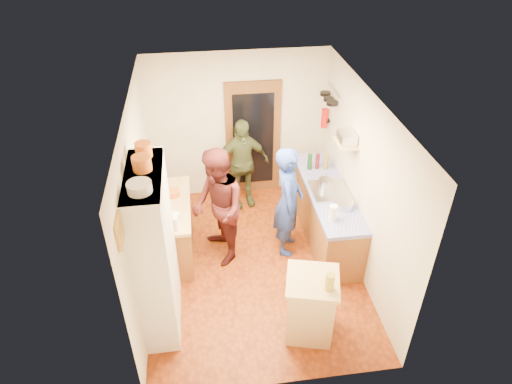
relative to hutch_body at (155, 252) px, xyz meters
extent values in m
cube|color=#8F380E|center=(1.30, 0.80, -1.11)|extent=(3.00, 4.00, 0.02)
cube|color=silver|center=(1.30, 0.80, 1.51)|extent=(3.00, 4.00, 0.02)
cube|color=beige|center=(1.30, 2.81, 0.20)|extent=(3.00, 0.02, 2.60)
cube|color=beige|center=(1.30, -1.21, 0.20)|extent=(3.00, 0.02, 2.60)
cube|color=beige|center=(-0.21, 0.80, 0.20)|extent=(0.02, 4.00, 2.60)
cube|color=beige|center=(2.81, 0.80, 0.20)|extent=(0.02, 4.00, 2.60)
cube|color=brown|center=(1.55, 2.77, -0.05)|extent=(0.95, 0.06, 2.10)
cube|color=black|center=(1.55, 2.74, -0.05)|extent=(0.70, 0.02, 1.70)
cube|color=silver|center=(0.00, 0.00, 0.00)|extent=(0.40, 1.20, 2.20)
cube|color=silver|center=(0.00, 0.00, 1.08)|extent=(0.40, 1.14, 0.04)
cylinder|color=white|center=(0.00, -0.33, 1.15)|extent=(0.25, 0.25, 0.10)
cylinder|color=orange|center=(0.00, 0.09, 1.18)|extent=(0.21, 0.21, 0.16)
cylinder|color=orange|center=(0.00, 0.39, 1.18)|extent=(0.19, 0.19, 0.17)
cube|color=#975624|center=(0.10, 1.25, -0.68)|extent=(0.60, 1.40, 0.85)
cube|color=tan|center=(0.10, 1.25, -0.23)|extent=(0.64, 1.44, 0.05)
cube|color=white|center=(0.15, 0.73, -0.10)|extent=(0.30, 0.25, 0.20)
cylinder|color=white|center=(0.05, 1.03, -0.11)|extent=(0.20, 0.20, 0.18)
cylinder|color=orange|center=(0.18, 1.46, -0.16)|extent=(0.22, 0.22, 0.09)
cube|color=tan|center=(0.12, 1.78, -0.19)|extent=(0.34, 0.27, 0.02)
cube|color=#975624|center=(2.50, 1.30, -0.68)|extent=(0.60, 2.20, 0.84)
cube|color=#1A17A4|center=(2.50, 1.30, -0.23)|extent=(0.62, 2.22, 0.06)
cube|color=silver|center=(2.50, 1.23, -0.18)|extent=(0.55, 0.58, 0.04)
cylinder|color=silver|center=(2.45, 1.32, -0.09)|extent=(0.21, 0.21, 0.13)
cylinder|color=#143F14|center=(2.35, 1.91, -0.06)|extent=(0.07, 0.07, 0.27)
cylinder|color=#591419|center=(2.48, 1.92, -0.07)|extent=(0.07, 0.07, 0.26)
cylinder|color=olive|center=(2.61, 1.88, -0.06)|extent=(0.08, 0.08, 0.28)
cylinder|color=white|center=(2.35, 0.55, -0.08)|extent=(0.11, 0.11, 0.24)
cylinder|color=silver|center=(2.60, 0.82, -0.15)|extent=(0.30, 0.30, 0.10)
cube|color=tan|center=(1.82, -0.51, -0.67)|extent=(0.67, 0.67, 0.86)
cube|color=tan|center=(1.82, -0.51, -0.22)|extent=(0.76, 0.76, 0.05)
cube|color=white|center=(1.78, -0.45, -0.21)|extent=(0.41, 0.36, 0.02)
cylinder|color=#AD9E2D|center=(1.96, -0.68, -0.08)|extent=(0.13, 0.13, 0.22)
cylinder|color=silver|center=(2.76, 2.33, 0.95)|extent=(0.02, 0.65, 0.02)
cylinder|color=black|center=(2.70, 2.15, 0.82)|extent=(0.18, 0.18, 0.05)
cylinder|color=black|center=(2.70, 2.35, 0.80)|extent=(0.16, 0.16, 0.05)
cylinder|color=black|center=(2.70, 2.55, 0.81)|extent=(0.17, 0.17, 0.05)
cube|color=tan|center=(2.67, 1.25, 0.60)|extent=(0.26, 0.42, 0.03)
cube|color=silver|center=(2.67, 1.25, 0.69)|extent=(0.22, 0.30, 0.15)
cube|color=black|center=(2.77, 2.50, 0.35)|extent=(0.06, 0.10, 0.04)
cylinder|color=red|center=(2.71, 2.50, 0.40)|extent=(0.11, 0.11, 0.32)
cube|color=gold|center=(-0.18, -0.75, 0.95)|extent=(0.03, 0.25, 0.30)
imported|color=navy|center=(1.87, 1.07, -0.22)|extent=(0.56, 0.72, 1.76)
imported|color=#421616|center=(0.83, 1.10, -0.19)|extent=(0.88, 1.02, 1.82)
imported|color=#394024|center=(1.31, 2.37, -0.29)|extent=(1.01, 0.56, 1.62)
camera|label=1|loc=(0.63, -4.20, 3.67)|focal=32.00mm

